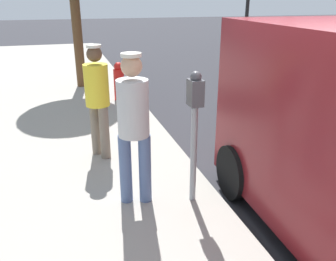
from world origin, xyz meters
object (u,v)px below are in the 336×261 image
at_px(pedestrian_in_gray, 134,122).
at_px(fire_hydrant, 119,82).
at_px(pedestrian_in_yellow, 97,95).
at_px(parking_meter_near, 195,116).

relative_size(pedestrian_in_gray, fire_hydrant, 1.98).
distance_m(pedestrian_in_gray, fire_hydrant, 4.40).
bearing_deg(pedestrian_in_gray, pedestrian_in_yellow, -80.09).
bearing_deg(pedestrian_in_yellow, pedestrian_in_gray, 99.91).
relative_size(pedestrian_in_yellow, pedestrian_in_gray, 0.96).
bearing_deg(pedestrian_in_yellow, parking_meter_near, 119.66).
relative_size(pedestrian_in_yellow, fire_hydrant, 1.90).
height_order(pedestrian_in_yellow, fire_hydrant, pedestrian_in_yellow).
distance_m(parking_meter_near, pedestrian_in_yellow, 1.77).
relative_size(parking_meter_near, pedestrian_in_gray, 0.89).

